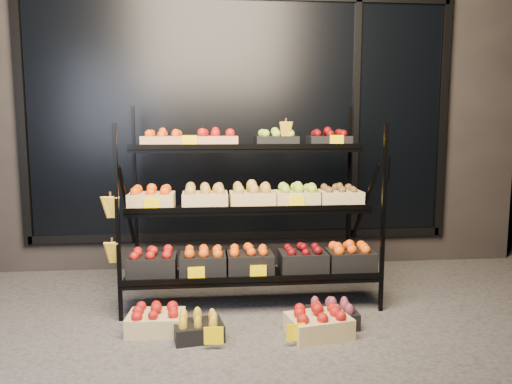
{
  "coord_description": "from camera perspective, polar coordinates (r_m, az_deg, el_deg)",
  "views": [
    {
      "loc": [
        -0.36,
        -3.56,
        1.48
      ],
      "look_at": [
        0.05,
        0.55,
        0.93
      ],
      "focal_mm": 35.0,
      "sensor_mm": 36.0,
      "label": 1
    }
  ],
  "objects": [
    {
      "name": "display_rack",
      "position": [
        4.24,
        -0.86,
        -1.86
      ],
      "size": [
        2.18,
        1.02,
        1.66
      ],
      "color": "black",
      "rests_on": "ground"
    },
    {
      "name": "tag_floor_a",
      "position": [
        3.47,
        -4.86,
        -16.65
      ],
      "size": [
        0.13,
        0.01,
        0.12
      ],
      "primitive_type": "cube",
      "color": "#FFD400",
      "rests_on": "ground"
    },
    {
      "name": "tag_floor_b",
      "position": [
        3.52,
        4.56,
        -16.28
      ],
      "size": [
        0.13,
        0.01,
        0.12
      ],
      "primitive_type": "cube",
      "color": "#FFD400",
      "rests_on": "ground"
    },
    {
      "name": "floor_crate_midright",
      "position": [
        3.68,
        7.16,
        -14.55
      ],
      "size": [
        0.48,
        0.39,
        0.21
      ],
      "rotation": [
        0.0,
        0.0,
        0.21
      ],
      "color": "#D2B879",
      "rests_on": "ground"
    },
    {
      "name": "floor_crate_midleft",
      "position": [
        3.63,
        -6.6,
        -15.1
      ],
      "size": [
        0.37,
        0.3,
        0.18
      ],
      "rotation": [
        0.0,
        0.0,
        0.16
      ],
      "color": "black",
      "rests_on": "ground"
    },
    {
      "name": "ground",
      "position": [
        3.88,
        0.04,
        -14.89
      ],
      "size": [
        24.0,
        24.0,
        0.0
      ],
      "primitive_type": "plane",
      "color": "#514F4C",
      "rests_on": "ground"
    },
    {
      "name": "building",
      "position": [
        6.17,
        -2.42,
        10.05
      ],
      "size": [
        6.0,
        2.08,
        3.5
      ],
      "color": "#2D2826",
      "rests_on": "ground"
    },
    {
      "name": "floor_crate_left",
      "position": [
        3.79,
        -11.38,
        -14.07
      ],
      "size": [
        0.42,
        0.32,
        0.2
      ],
      "rotation": [
        0.0,
        0.0,
        -0.08
      ],
      "color": "#D2B879",
      "rests_on": "ground"
    },
    {
      "name": "floor_crate_right",
      "position": [
        3.87,
        8.68,
        -13.66
      ],
      "size": [
        0.36,
        0.27,
        0.19
      ],
      "rotation": [
        0.0,
        0.0,
        0.01
      ],
      "color": "black",
      "rests_on": "ground"
    }
  ]
}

